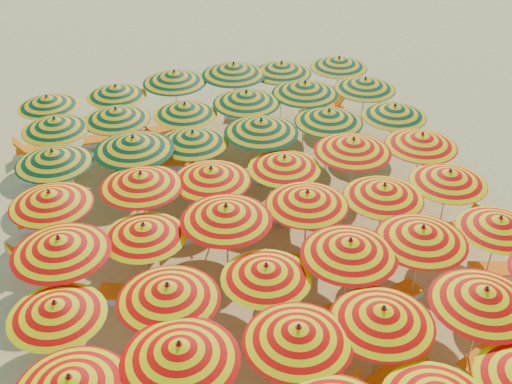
# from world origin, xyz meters

# --- Properties ---
(ground) EXTENTS (120.00, 120.00, 0.00)m
(ground) POSITION_xyz_m (0.00, 0.00, 0.00)
(ground) COLOR #DABE61
(ground) RESTS_ON ground
(umbrella_6) EXTENTS (2.85, 2.85, 2.42)m
(umbrella_6) POSITION_xyz_m (-5.37, -5.33, 2.13)
(umbrella_6) COLOR silver
(umbrella_6) RESTS_ON ground
(umbrella_7) EXTENTS (2.79, 2.79, 2.54)m
(umbrella_7) POSITION_xyz_m (-3.27, -5.24, 2.23)
(umbrella_7) COLOR silver
(umbrella_7) RESTS_ON ground
(umbrella_8) EXTENTS (2.69, 2.69, 2.44)m
(umbrella_8) POSITION_xyz_m (-0.88, -5.40, 2.15)
(umbrella_8) COLOR silver
(umbrella_8) RESTS_ON ground
(umbrella_9) EXTENTS (2.33, 2.33, 2.41)m
(umbrella_9) POSITION_xyz_m (1.01, -5.39, 2.12)
(umbrella_9) COLOR silver
(umbrella_9) RESTS_ON ground
(umbrella_10) EXTENTS (3.12, 3.12, 2.50)m
(umbrella_10) POSITION_xyz_m (3.32, -5.57, 2.20)
(umbrella_10) COLOR silver
(umbrella_10) RESTS_ON ground
(umbrella_12) EXTENTS (2.34, 2.34, 2.28)m
(umbrella_12) POSITION_xyz_m (-5.57, -3.10, 2.01)
(umbrella_12) COLOR silver
(umbrella_12) RESTS_ON ground
(umbrella_13) EXTENTS (2.78, 2.78, 2.45)m
(umbrella_13) POSITION_xyz_m (-3.19, -3.43, 2.15)
(umbrella_13) COLOR silver
(umbrella_13) RESTS_ON ground
(umbrella_14) EXTENTS (2.64, 2.64, 2.26)m
(umbrella_14) POSITION_xyz_m (-0.87, -3.23, 1.99)
(umbrella_14) COLOR silver
(umbrella_14) RESTS_ON ground
(umbrella_15) EXTENTS (3.03, 3.03, 2.49)m
(umbrella_15) POSITION_xyz_m (1.21, -3.19, 2.20)
(umbrella_15) COLOR silver
(umbrella_15) RESTS_ON ground
(umbrella_16) EXTENTS (3.00, 3.00, 2.44)m
(umbrella_16) POSITION_xyz_m (3.14, -3.18, 2.15)
(umbrella_16) COLOR silver
(umbrella_16) RESTS_ON ground
(umbrella_17) EXTENTS (2.60, 2.60, 2.23)m
(umbrella_17) POSITION_xyz_m (5.38, -3.16, 1.96)
(umbrella_17) COLOR silver
(umbrella_17) RESTS_ON ground
(umbrella_18) EXTENTS (2.84, 2.84, 2.53)m
(umbrella_18) POSITION_xyz_m (-5.37, -1.17, 2.22)
(umbrella_18) COLOR silver
(umbrella_18) RESTS_ON ground
(umbrella_19) EXTENTS (2.73, 2.73, 2.26)m
(umbrella_19) POSITION_xyz_m (-3.35, -0.88, 1.99)
(umbrella_19) COLOR silver
(umbrella_19) RESTS_ON ground
(umbrella_20) EXTENTS (2.45, 2.45, 2.53)m
(umbrella_20) POSITION_xyz_m (-1.26, -1.06, 2.23)
(umbrella_20) COLOR silver
(umbrella_20) RESTS_ON ground
(umbrella_21) EXTENTS (2.55, 2.55, 2.39)m
(umbrella_21) POSITION_xyz_m (1.01, -0.88, 2.10)
(umbrella_21) COLOR silver
(umbrella_21) RESTS_ON ground
(umbrella_22) EXTENTS (2.65, 2.65, 2.34)m
(umbrella_22) POSITION_xyz_m (3.15, -1.09, 2.06)
(umbrella_22) COLOR silver
(umbrella_22) RESTS_ON ground
(umbrella_23) EXTENTS (2.88, 2.88, 2.33)m
(umbrella_23) POSITION_xyz_m (5.22, -0.96, 2.05)
(umbrella_23) COLOR silver
(umbrella_23) RESTS_ON ground
(umbrella_24) EXTENTS (2.31, 2.31, 2.39)m
(umbrella_24) POSITION_xyz_m (-5.54, 1.10, 2.10)
(umbrella_24) COLOR silver
(umbrella_24) RESTS_ON ground
(umbrella_25) EXTENTS (2.63, 2.63, 2.48)m
(umbrella_25) POSITION_xyz_m (-3.10, 1.18, 2.18)
(umbrella_25) COLOR silver
(umbrella_25) RESTS_ON ground
(umbrella_26) EXTENTS (2.71, 2.71, 2.40)m
(umbrella_26) POSITION_xyz_m (-1.17, 0.99, 2.11)
(umbrella_26) COLOR silver
(umbrella_26) RESTS_ON ground
(umbrella_27) EXTENTS (2.62, 2.62, 2.28)m
(umbrella_27) POSITION_xyz_m (1.06, 1.16, 2.00)
(umbrella_27) COLOR silver
(umbrella_27) RESTS_ON ground
(umbrella_28) EXTENTS (2.41, 2.41, 2.48)m
(umbrella_28) POSITION_xyz_m (3.25, 1.23, 2.18)
(umbrella_28) COLOR silver
(umbrella_28) RESTS_ON ground
(umbrella_29) EXTENTS (2.37, 2.37, 2.38)m
(umbrella_29) POSITION_xyz_m (5.47, 1.06, 2.09)
(umbrella_29) COLOR silver
(umbrella_29) RESTS_ON ground
(umbrella_30) EXTENTS (2.87, 2.87, 2.41)m
(umbrella_30) POSITION_xyz_m (-5.38, 3.21, 2.12)
(umbrella_30) COLOR silver
(umbrella_30) RESTS_ON ground
(umbrella_31) EXTENTS (2.42, 2.42, 2.56)m
(umbrella_31) POSITION_xyz_m (-3.04, 3.10, 2.26)
(umbrella_31) COLOR silver
(umbrella_31) RESTS_ON ground
(umbrella_32) EXTENTS (2.64, 2.64, 2.32)m
(umbrella_32) POSITION_xyz_m (-1.20, 3.31, 2.04)
(umbrella_32) COLOR silver
(umbrella_32) RESTS_ON ground
(umbrella_33) EXTENTS (2.47, 2.47, 2.51)m
(umbrella_33) POSITION_xyz_m (0.96, 3.12, 2.21)
(umbrella_33) COLOR silver
(umbrella_33) RESTS_ON ground
(umbrella_34) EXTENTS (2.68, 2.68, 2.40)m
(umbrella_34) POSITION_xyz_m (3.32, 3.30, 2.11)
(umbrella_34) COLOR silver
(umbrella_34) RESTS_ON ground
(umbrella_35) EXTENTS (2.53, 2.53, 2.33)m
(umbrella_35) POSITION_xyz_m (5.60, 3.14, 2.05)
(umbrella_35) COLOR silver
(umbrella_35) RESTS_ON ground
(umbrella_36) EXTENTS (2.62, 2.62, 2.32)m
(umbrella_36) POSITION_xyz_m (-5.25, 5.44, 2.05)
(umbrella_36) COLOR silver
(umbrella_36) RESTS_ON ground
(umbrella_37) EXTENTS (2.33, 2.33, 2.35)m
(umbrella_37) POSITION_xyz_m (-3.30, 5.51, 2.07)
(umbrella_37) COLOR silver
(umbrella_37) RESTS_ON ground
(umbrella_38) EXTENTS (2.66, 2.66, 2.30)m
(umbrella_38) POSITION_xyz_m (-1.04, 5.32, 2.02)
(umbrella_38) COLOR silver
(umbrella_38) RESTS_ON ground
(umbrella_39) EXTENTS (2.81, 2.81, 2.46)m
(umbrella_39) POSITION_xyz_m (1.09, 5.29, 2.17)
(umbrella_39) COLOR silver
(umbrella_39) RESTS_ON ground
(umbrella_40) EXTENTS (2.49, 2.49, 2.49)m
(umbrella_40) POSITION_xyz_m (3.25, 5.37, 2.19)
(umbrella_40) COLOR silver
(umbrella_40) RESTS_ON ground
(umbrella_41) EXTENTS (2.63, 2.63, 2.36)m
(umbrella_41) POSITION_xyz_m (5.53, 5.30, 2.08)
(umbrella_41) COLOR silver
(umbrella_41) RESTS_ON ground
(umbrella_42) EXTENTS (2.45, 2.45, 2.22)m
(umbrella_42) POSITION_xyz_m (-5.45, 7.38, 1.95)
(umbrella_42) COLOR silver
(umbrella_42) RESTS_ON ground
(umbrella_43) EXTENTS (2.66, 2.66, 2.25)m
(umbrella_43) POSITION_xyz_m (-3.09, 7.49, 1.98)
(umbrella_43) COLOR silver
(umbrella_43) RESTS_ON ground
(umbrella_44) EXTENTS (2.77, 2.77, 2.47)m
(umbrella_44) POSITION_xyz_m (-0.95, 7.63, 2.18)
(umbrella_44) COLOR silver
(umbrella_44) RESTS_ON ground
(umbrella_45) EXTENTS (2.63, 2.63, 2.55)m
(umbrella_45) POSITION_xyz_m (1.25, 7.55, 2.24)
(umbrella_45) COLOR silver
(umbrella_45) RESTS_ON ground
(umbrella_46) EXTENTS (2.68, 2.68, 2.41)m
(umbrella_46) POSITION_xyz_m (3.08, 7.42, 2.12)
(umbrella_46) COLOR silver
(umbrella_46) RESTS_ON ground
(umbrella_47) EXTENTS (2.26, 2.26, 2.35)m
(umbrella_47) POSITION_xyz_m (5.40, 7.40, 2.07)
(umbrella_47) COLOR silver
(umbrella_47) RESTS_ON ground
(lounger_5) EXTENTS (1.82, 1.22, 0.69)m
(lounger_5) POSITION_xyz_m (1.60, -5.40, 0.15)
(lounger_5) COLOR white
(lounger_5) RESTS_ON ground
(lounger_6) EXTENTS (1.82, 1.18, 0.69)m
(lounger_6) POSITION_xyz_m (3.91, -5.57, 0.15)
(lounger_6) COLOR white
(lounger_6) RESTS_ON ground
(lounger_8) EXTENTS (1.77, 0.71, 0.69)m
(lounger_8) POSITION_xyz_m (0.62, -3.31, 0.15)
(lounger_8) COLOR white
(lounger_8) RESTS_ON ground
(lounger_9) EXTENTS (1.83, 1.06, 0.69)m
(lounger_9) POSITION_xyz_m (2.54, -3.22, 0.15)
(lounger_9) COLOR white
(lounger_9) RESTS_ON ground
(lounger_10) EXTENTS (1.83, 1.07, 0.69)m
(lounger_10) POSITION_xyz_m (5.97, -3.09, 0.15)
(lounger_10) COLOR white
(lounger_10) RESTS_ON ground
(lounger_11) EXTENTS (1.82, 1.17, 0.69)m
(lounger_11) POSITION_xyz_m (-3.85, -1.11, 0.15)
(lounger_11) COLOR white
(lounger_11) RESTS_ON ground
(lounger_12) EXTENTS (1.83, 1.16, 0.69)m
(lounger_12) POSITION_xyz_m (0.50, -1.10, 0.15)
(lounger_12) COLOR white
(lounger_12) RESTS_ON ground
(lounger_13) EXTENTS (1.81, 0.88, 0.69)m
(lounger_13) POSITION_xyz_m (5.82, -1.07, 0.15)
(lounger_13) COLOR white
(lounger_13) RESTS_ON ground
(lounger_14) EXTENTS (1.82, 1.00, 0.69)m
(lounger_14) POSITION_xyz_m (-6.13, 1.32, 0.15)
(lounger_14) COLOR white
(lounger_14) RESTS_ON ground
(lounger_15) EXTENTS (1.77, 0.70, 0.69)m
(lounger_15) POSITION_xyz_m (-2.50, 1.02, 0.15)
(lounger_15) COLOR white
(lounger_15) RESTS_ON ground
(lounger_16) EXTENTS (1.77, 0.71, 0.69)m
(lounger_16) POSITION_xyz_m (-1.76, 0.99, 0.15)
(lounger_16) COLOR white
(lounger_16) RESTS_ON ground
(lounger_17) EXTENTS (1.83, 1.04, 0.69)m
(lounger_17) POSITION_xyz_m (0.47, 1.17, 0.15)
(lounger_17) COLOR white
(lounger_17) RESTS_ON ground
(lounger_18) EXTENTS (1.81, 0.87, 0.69)m
(lounger_18) POSITION_xyz_m (4.87, 1.17, 0.15)
(lounger_18) COLOR white
(lounger_18) RESTS_ON ground
(lounger_19) EXTENTS (1.80, 0.82, 0.69)m
(lounger_19) POSITION_xyz_m (-5.98, 2.96, 0.15)
(lounger_19) COLOR white
(lounger_19) RESTS_ON ground
(lounger_20) EXTENTS (1.80, 0.82, 0.69)m
(lounger_20) POSITION_xyz_m (1.46, 3.37, 0.15)
(lounger_20) COLOR white
(lounger_20) RESTS_ON ground
(lounger_21) EXTENTS (1.82, 0.99, 0.69)m
(lounger_21) POSITION_xyz_m (-5.85, 5.48, 0.15)
(lounger_21) COLOR white
(lounger_21) RESTS_ON ground
(lounger_22) EXTENTS (1.79, 0.78, 0.69)m
(lounger_22) POSITION_xyz_m (-2.70, 5.62, 0.15)
(lounger_22) COLOR white
(lounger_22) RESTS_ON ground
(lounger_23) EXTENTS (1.83, 1.13, 0.69)m
(lounger_23) POSITION_xyz_m (-1.55, 5.05, 0.15)
(lounger_23) COLOR white
(lounger_23) RESTS_ON ground
(lounger_24) EXTENTS (1.77, 0.71, 0.69)m
(lounger_24) POSITION_xyz_m (-6.05, 7.38, 0.15)
(lounger_24) COLOR white
(lounger_24) RESTS_ON ground
(lounger_25) EXTENTS (1.76, 0.65, 0.69)m
(lounger_25) POSITION_xyz_m (-3.59, 7.36, 0.15)
(lounger_25) COLOR white
(lounger_25) RESTS_ON ground
(lounger_26) EXTENTS (1.82, 0.93, 0.69)m
(lounger_26) POSITION_xyz_m (-1.55, 7.47, 0.15)
(lounger_26) COLOR white
(lounger_26) RESTS_ON ground
(lounger_27) EXTENTS (1.82, 1.25, 0.69)m
(lounger_27) POSITION_xyz_m (1.85, 7.78, 0.15)
(lounger_27) COLOR white
(lounger_27) RESTS_ON ground
(lounger_28) EXTENTS (1.81, 0.87, 0.69)m
(lounger_28) POSITION_xyz_m (4.90, 7.51, 0.15)
(lounger_28) COLOR white
(lounger_28) RESTS_ON ground
(beachgoer_a) EXTENTS (0.61, 0.60, 1.42)m
(beachgoer_a) POSITION_xyz_m (0.97, 0.58, 0.71)
(beachgoer_a) COLOR tan
(beachgoer_a) RESTS_ON ground
(beachgoer_b) EXTENTS (0.82, 0.77, 1.34)m
(beachgoer_b) POSITION_xyz_m (1.03, 1.15, 0.67)
(beachgoer_b) COLOR tan
(beachgoer_b) RESTS_ON ground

